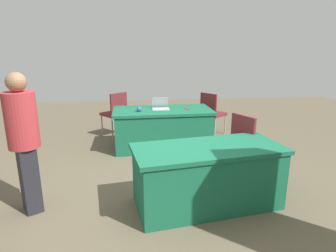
{
  "coord_description": "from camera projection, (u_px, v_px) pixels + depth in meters",
  "views": [
    {
      "loc": [
        0.35,
        3.35,
        1.87
      ],
      "look_at": [
        -0.07,
        -0.17,
        0.9
      ],
      "focal_mm": 30.41,
      "sensor_mm": 36.0,
      "label": 1
    }
  ],
  "objects": [
    {
      "name": "ground_plane",
      "position": [
        164.0,
        195.0,
        3.74
      ],
      "size": [
        14.4,
        14.4,
        0.0
      ],
      "primitive_type": "plane",
      "color": "brown"
    },
    {
      "name": "table_foreground",
      "position": [
        163.0,
        128.0,
        5.5
      ],
      "size": [
        1.88,
        0.96,
        0.75
      ],
      "rotation": [
        0.0,
        0.0,
        0.02
      ],
      "color": "#196647",
      "rests_on": "ground"
    },
    {
      "name": "table_mid_left",
      "position": [
        207.0,
        176.0,
        3.44
      ],
      "size": [
        1.87,
        1.05,
        0.75
      ],
      "rotation": [
        0.0,
        0.0,
        0.15
      ],
      "color": "#196647",
      "rests_on": "ground"
    },
    {
      "name": "chair_near_front",
      "position": [
        212.0,
        111.0,
        6.26
      ],
      "size": [
        0.62,
        0.62,
        0.94
      ],
      "rotation": [
        0.0,
        0.0,
        2.23
      ],
      "color": "#9E9993",
      "rests_on": "ground"
    },
    {
      "name": "chair_tucked_left",
      "position": [
        248.0,
        142.0,
        4.11
      ],
      "size": [
        0.59,
        0.59,
        0.97
      ],
      "rotation": [
        0.0,
        0.0,
        2.02
      ],
      "color": "#9E9993",
      "rests_on": "ground"
    },
    {
      "name": "chair_tucked_right",
      "position": [
        115.0,
        111.0,
        6.16
      ],
      "size": [
        0.62,
        0.62,
        0.96
      ],
      "rotation": [
        0.0,
        0.0,
        3.85
      ],
      "color": "#9E9993",
      "rests_on": "ground"
    },
    {
      "name": "person_attendee_browsing",
      "position": [
        24.0,
        137.0,
        3.18
      ],
      "size": [
        0.46,
        0.46,
        1.63
      ],
      "rotation": [
        0.0,
        0.0,
        2.1
      ],
      "color": "#26262D",
      "rests_on": "ground"
    },
    {
      "name": "laptop_silver",
      "position": [
        161.0,
        107.0,
        5.43
      ],
      "size": [
        0.32,
        0.3,
        0.21
      ],
      "rotation": [
        0.0,
        0.0,
        -0.02
      ],
      "color": "silver",
      "rests_on": "table_foreground"
    },
    {
      "name": "yarn_ball",
      "position": [
        139.0,
        109.0,
        5.2
      ],
      "size": [
        0.09,
        0.09,
        0.09
      ],
      "primitive_type": "sphere",
      "color": "#3F5999",
      "rests_on": "table_foreground"
    },
    {
      "name": "scissors_red",
      "position": [
        187.0,
        109.0,
        5.43
      ],
      "size": [
        0.08,
        0.18,
        0.01
      ],
      "primitive_type": "cube",
      "rotation": [
        0.0,
        0.0,
        1.84
      ],
      "color": "red",
      "rests_on": "table_foreground"
    }
  ]
}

